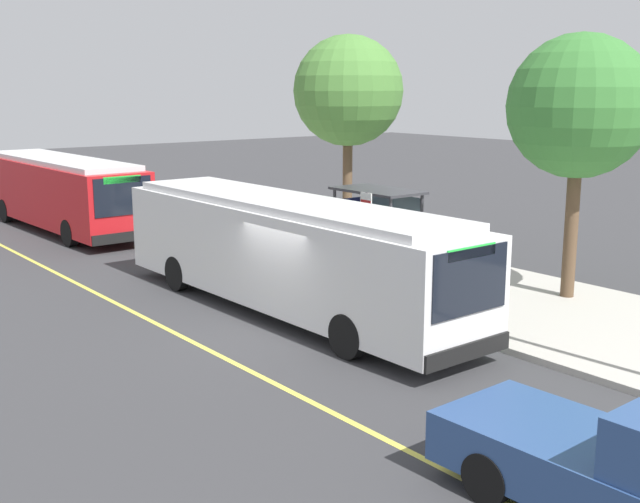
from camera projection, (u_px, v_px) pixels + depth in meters
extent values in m
plane|color=#38383A|center=(284.00, 330.00, 19.00)|extent=(120.00, 120.00, 0.00)
cube|color=#B7B2A8|center=(454.00, 288.00, 22.62)|extent=(44.00, 6.40, 0.15)
cube|color=#E0D64C|center=(204.00, 348.00, 17.67)|extent=(36.00, 0.14, 0.01)
cube|color=white|center=(286.00, 253.00, 20.28)|extent=(12.28, 2.71, 2.40)
cube|color=silver|center=(285.00, 203.00, 20.02)|extent=(11.30, 2.44, 0.20)
cube|color=black|center=(470.00, 281.00, 15.52)|extent=(0.07, 2.17, 1.34)
cube|color=black|center=(324.00, 236.00, 21.02)|extent=(10.78, 0.18, 1.06)
cube|color=#197259|center=(324.00, 282.00, 21.28)|extent=(11.64, 0.18, 0.28)
cube|color=#26D83F|center=(472.00, 252.00, 15.39)|extent=(0.05, 1.40, 0.24)
cube|color=black|center=(468.00, 352.00, 15.80)|extent=(0.11, 2.50, 0.36)
cylinder|color=black|center=(423.00, 317.00, 18.32)|extent=(1.00, 0.29, 1.00)
cylinder|color=black|center=(348.00, 336.00, 16.90)|extent=(1.00, 0.29, 1.00)
cylinder|color=black|center=(245.00, 262.00, 24.01)|extent=(1.00, 0.29, 1.00)
cylinder|color=black|center=(177.00, 273.00, 22.59)|extent=(1.00, 0.29, 1.00)
cube|color=red|center=(61.00, 192.00, 31.95)|extent=(11.36, 2.84, 2.40)
cube|color=silver|center=(59.00, 160.00, 31.69)|extent=(10.45, 2.56, 0.20)
cube|color=black|center=(123.00, 196.00, 27.59)|extent=(0.10, 2.17, 1.34)
cube|color=black|center=(91.00, 183.00, 32.70)|extent=(9.94, 0.30, 1.06)
cube|color=white|center=(93.00, 213.00, 32.96)|extent=(10.73, 0.31, 0.28)
cube|color=#26D83F|center=(122.00, 180.00, 27.47)|extent=(0.07, 1.40, 0.24)
cube|color=black|center=(125.00, 237.00, 27.88)|extent=(0.14, 2.50, 0.36)
cylinder|color=black|center=(128.00, 226.00, 30.25)|extent=(1.01, 0.31, 1.00)
cylinder|color=black|center=(69.00, 233.00, 28.80)|extent=(1.01, 0.31, 1.00)
cylinder|color=black|center=(58.00, 206.00, 35.44)|extent=(1.01, 0.31, 1.00)
cylinder|color=black|center=(6.00, 211.00, 34.00)|extent=(1.01, 0.31, 1.00)
cube|color=#2D4C84|center=(631.00, 482.00, 10.30)|extent=(5.46, 2.18, 0.75)
cylinder|color=black|center=(561.00, 442.00, 12.14)|extent=(0.77, 0.27, 0.76)
cylinder|color=black|center=(487.00, 478.00, 11.01)|extent=(0.77, 0.27, 0.76)
cylinder|color=#333338|center=(421.00, 233.00, 24.07)|extent=(0.10, 0.10, 2.40)
cylinder|color=#333338|center=(390.00, 238.00, 23.28)|extent=(0.10, 0.10, 2.40)
cylinder|color=#333338|center=(365.00, 222.00, 26.07)|extent=(0.10, 0.10, 2.40)
cylinder|color=#333338|center=(335.00, 226.00, 25.28)|extent=(0.10, 0.10, 2.40)
cube|color=#333338|center=(377.00, 190.00, 24.42)|extent=(2.90, 1.60, 0.08)
cube|color=#4C606B|center=(392.00, 228.00, 25.07)|extent=(2.47, 0.04, 2.16)
cube|color=navy|center=(350.00, 226.00, 25.68)|extent=(0.06, 1.11, 1.82)
cube|color=brown|center=(375.00, 253.00, 24.85)|extent=(1.60, 0.44, 0.06)
cube|color=brown|center=(381.00, 243.00, 24.93)|extent=(1.60, 0.05, 0.44)
cube|color=#333338|center=(360.00, 256.00, 25.45)|extent=(0.08, 0.40, 0.45)
cube|color=#333338|center=(390.00, 264.00, 24.34)|extent=(0.08, 0.40, 0.45)
cylinder|color=#333338|center=(366.00, 242.00, 21.63)|extent=(0.07, 0.07, 2.80)
cube|color=white|center=(366.00, 203.00, 21.39)|extent=(0.44, 0.03, 0.56)
cube|color=red|center=(366.00, 203.00, 21.38)|extent=(0.40, 0.01, 0.16)
cylinder|color=#282D47|center=(348.00, 269.00, 22.83)|extent=(0.14, 0.14, 0.85)
cylinder|color=#282D47|center=(343.00, 270.00, 22.72)|extent=(0.14, 0.14, 0.85)
cube|color=#265999|center=(346.00, 244.00, 22.62)|extent=(0.24, 0.40, 0.62)
sphere|color=tan|center=(346.00, 230.00, 22.54)|extent=(0.22, 0.22, 0.22)
cylinder|color=brown|center=(347.00, 186.00, 29.38)|extent=(0.36, 0.36, 3.95)
sphere|color=#4C8438|center=(348.00, 91.00, 28.67)|extent=(4.02, 4.02, 4.02)
cylinder|color=brown|center=(571.00, 229.00, 21.10)|extent=(0.36, 0.36, 3.69)
sphere|color=#387A33|center=(579.00, 106.00, 20.43)|extent=(3.76, 3.76, 3.76)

